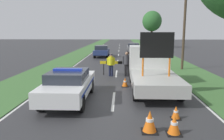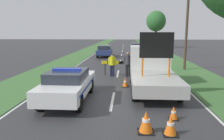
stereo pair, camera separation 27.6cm
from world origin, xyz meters
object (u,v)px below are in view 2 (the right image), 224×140
traffic_cone_centre_front (174,113)px  queued_car_suv_grey (137,48)px  roadside_tree_near_right (156,21)px  police_car (68,84)px  queued_car_sedan_black (142,57)px  traffic_cone_near_police (142,73)px  utility_pole (187,23)px  traffic_cone_behind_barrier (125,82)px  work_truck (151,68)px  pedestrian_civilian (128,62)px  traffic_cone_lane_edge (146,122)px  queued_car_hatch_blue (105,51)px  police_officer (112,63)px  road_barrier (119,64)px  traffic_cone_near_truck (171,125)px

traffic_cone_centre_front → queued_car_suv_grey: (-0.16, 25.09, 0.52)m
roadside_tree_near_right → traffic_cone_centre_front: bearing=-96.3°
police_car → queued_car_sedan_black: queued_car_sedan_black is taller
traffic_cone_near_police → traffic_cone_centre_front: size_ratio=1.37×
queued_car_suv_grey → utility_pole: (3.30, -14.39, 3.05)m
traffic_cone_near_police → queued_car_sedan_black: 5.96m
traffic_cone_behind_barrier → work_truck: bearing=-1.1°
traffic_cone_near_police → queued_car_suv_grey: bearing=88.6°
pedestrian_civilian → traffic_cone_lane_edge: (0.51, -8.73, -0.67)m
traffic_cone_centre_front → utility_pole: 11.71m
traffic_cone_near_police → traffic_cone_lane_edge: (-0.48, -8.19, 0.02)m
police_car → pedestrian_civilian: pedestrian_civilian is taller
traffic_cone_near_police → queued_car_hatch_blue: queued_car_hatch_blue is taller
pedestrian_civilian → queued_car_sedan_black: pedestrian_civilian is taller
police_officer → traffic_cone_lane_edge: (1.63, -8.78, -0.60)m
work_truck → queued_car_hatch_blue: size_ratio=1.46×
work_truck → police_officer: (-2.41, 3.05, -0.16)m
queued_car_hatch_blue → queued_car_suv_grey: 6.87m
road_barrier → utility_pole: utility_pole is taller
traffic_cone_centre_front → road_barrier: bearing=105.4°
work_truck → traffic_cone_near_police: bearing=-79.5°
traffic_cone_centre_front → roadside_tree_near_right: roadside_tree_near_right is taller
traffic_cone_lane_edge → utility_pole: utility_pole is taller
police_car → traffic_cone_near_police: (3.76, 5.11, -0.43)m
queued_car_sedan_black → queued_car_hatch_blue: 7.88m
queued_car_sedan_black → queued_car_hatch_blue: (-4.19, 6.67, -0.06)m
traffic_cone_behind_barrier → utility_pole: (4.91, 6.03, 3.55)m
traffic_cone_lane_edge → roadside_tree_near_right: (4.99, 36.39, 4.73)m
road_barrier → traffic_cone_centre_front: 8.43m
queued_car_sedan_black → police_car: bearing=69.5°
traffic_cone_near_truck → traffic_cone_behind_barrier: (-1.41, 5.89, -0.04)m
police_car → traffic_cone_behind_barrier: 3.78m
traffic_cone_behind_barrier → roadside_tree_near_right: bearing=79.5°
traffic_cone_centre_front → traffic_cone_near_truck: (-0.35, -1.22, 0.07)m
utility_pole → queued_car_hatch_blue: bearing=130.1°
police_officer → traffic_cone_near_truck: size_ratio=2.55×
traffic_cone_near_truck → queued_car_hatch_blue: queued_car_hatch_blue is taller
police_officer → queued_car_suv_grey: (2.55, 17.40, -0.18)m
traffic_cone_behind_barrier → queued_car_hatch_blue: (-2.66, 15.03, 0.49)m
police_officer → pedestrian_civilian: 1.12m
traffic_cone_lane_edge → traffic_cone_near_police: bearing=86.7°
pedestrian_civilian → road_barrier: bearing=153.2°
pedestrian_civilian → queued_car_suv_grey: bearing=95.3°
police_car → pedestrian_civilian: 6.30m
traffic_cone_centre_front → traffic_cone_behind_barrier: (-1.77, 4.67, 0.02)m
traffic_cone_near_police → traffic_cone_lane_edge: size_ratio=0.95×
queued_car_sedan_black → roadside_tree_near_right: roadside_tree_near_right is taller
traffic_cone_near_truck → queued_car_hatch_blue: 21.32m
road_barrier → queued_car_suv_grey: (2.06, 16.98, -0.07)m
work_truck → queued_car_hatch_blue: (-4.12, 15.06, -0.35)m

